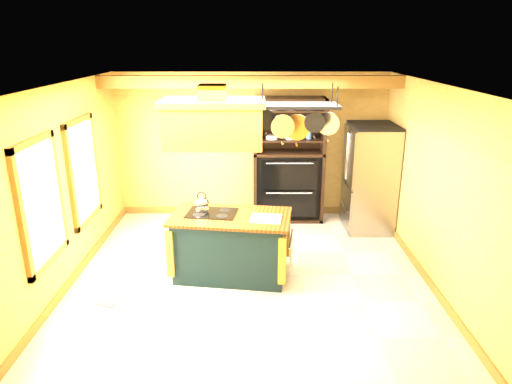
{
  "coord_description": "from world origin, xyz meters",
  "views": [
    {
      "loc": [
        0.08,
        -5.9,
        3.24
      ],
      "look_at": [
        0.09,
        0.3,
        1.17
      ],
      "focal_mm": 32.0,
      "sensor_mm": 36.0,
      "label": 1
    }
  ],
  "objects_px": {
    "range_hood": "(213,121)",
    "refrigerator": "(369,180)",
    "kitchen_island": "(231,245)",
    "hutch": "(288,173)",
    "pot_rack": "(298,114)"
  },
  "relations": [
    {
      "from": "range_hood",
      "to": "refrigerator",
      "type": "distance_m",
      "value": 3.38
    },
    {
      "from": "range_hood",
      "to": "refrigerator",
      "type": "relative_size",
      "value": 0.73
    },
    {
      "from": "kitchen_island",
      "to": "range_hood",
      "type": "height_order",
      "value": "range_hood"
    },
    {
      "from": "kitchen_island",
      "to": "hutch",
      "type": "height_order",
      "value": "hutch"
    },
    {
      "from": "hutch",
      "to": "refrigerator",
      "type": "bearing_deg",
      "value": -18.78
    },
    {
      "from": "kitchen_island",
      "to": "refrigerator",
      "type": "bearing_deg",
      "value": 44.59
    },
    {
      "from": "range_hood",
      "to": "pot_rack",
      "type": "relative_size",
      "value": 1.21
    },
    {
      "from": "hutch",
      "to": "pot_rack",
      "type": "bearing_deg",
      "value": -91.29
    },
    {
      "from": "kitchen_island",
      "to": "refrigerator",
      "type": "relative_size",
      "value": 0.96
    },
    {
      "from": "range_hood",
      "to": "hutch",
      "type": "bearing_deg",
      "value": 62.74
    },
    {
      "from": "kitchen_island",
      "to": "range_hood",
      "type": "distance_m",
      "value": 1.78
    },
    {
      "from": "refrigerator",
      "to": "hutch",
      "type": "height_order",
      "value": "hutch"
    },
    {
      "from": "kitchen_island",
      "to": "hutch",
      "type": "relative_size",
      "value": 0.77
    },
    {
      "from": "range_hood",
      "to": "hutch",
      "type": "relative_size",
      "value": 0.59
    },
    {
      "from": "refrigerator",
      "to": "hutch",
      "type": "xyz_separation_m",
      "value": [
        -1.4,
        0.48,
        -0.01
      ]
    }
  ]
}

